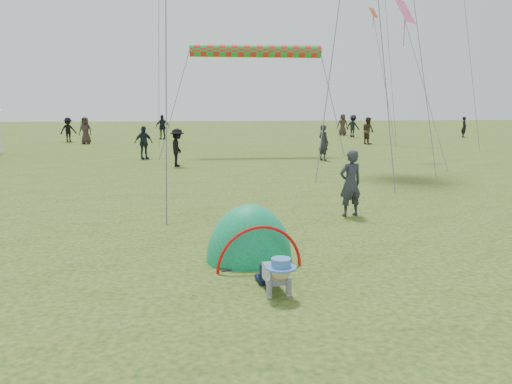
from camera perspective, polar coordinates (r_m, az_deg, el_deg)
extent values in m
plane|color=#173E0D|center=(6.93, 11.23, -12.35)|extent=(140.00, 140.00, 0.00)
ellipsoid|color=#00723D|center=(8.59, -0.76, -7.70)|extent=(1.70, 1.50, 1.91)
imported|color=#2A2A36|center=(11.86, 10.74, 0.98)|extent=(0.65, 0.51, 1.56)
imported|color=#1B2630|center=(24.35, -12.73, 5.52)|extent=(0.99, 0.82, 1.58)
imported|color=black|center=(40.19, 11.02, 7.41)|extent=(1.21, 1.28, 1.74)
imported|color=#362920|center=(42.32, 9.87, 7.59)|extent=(0.87, 0.57, 1.77)
imported|color=black|center=(42.17, 22.69, 6.85)|extent=(0.52, 0.67, 1.61)
imported|color=#3A2F22|center=(33.45, 12.67, 6.86)|extent=(0.89, 1.01, 1.76)
imported|color=black|center=(21.25, -8.97, 5.03)|extent=(0.69, 1.08, 1.59)
imported|color=#252529|center=(23.50, 7.72, 5.62)|extent=(0.63, 0.72, 1.66)
imported|color=black|center=(37.84, -10.63, 7.31)|extent=(1.14, 0.74, 1.79)
imported|color=black|center=(36.69, -20.66, 6.66)|extent=(1.25, 1.10, 1.67)
imported|color=#332522|center=(34.70, -18.92, 6.67)|extent=(0.96, 0.73, 1.76)
cylinder|color=red|center=(26.02, -0.01, 15.82)|extent=(6.61, 0.64, 0.64)
plane|color=#F55C95|center=(25.55, 16.69, 19.18)|extent=(1.35, 1.35, 1.11)
plane|color=#DC521E|center=(36.86, 13.27, 19.32)|extent=(0.85, 0.85, 0.69)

